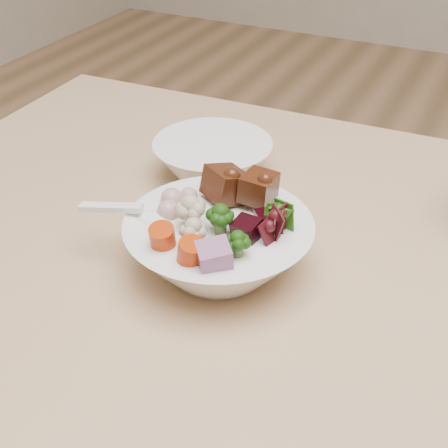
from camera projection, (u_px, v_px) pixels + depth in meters
The scene contains 4 objects.
dining_table at pixel (440, 370), 0.65m from camera, with size 1.47×0.86×0.68m.
food_bowl at pixel (221, 242), 0.66m from camera, with size 0.20×0.20×0.11m.
soup_spoon at pixel (143, 216), 0.66m from camera, with size 0.11×0.04×0.02m.
side_bowl at pixel (213, 160), 0.83m from camera, with size 0.16×0.16×0.05m, color white, non-canonical shape.
Camera 1 is at (-0.16, -0.40, 1.10)m, focal length 50.00 mm.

